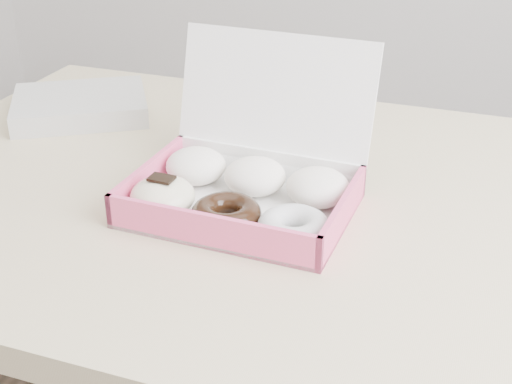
% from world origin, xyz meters
% --- Properties ---
extents(table, '(1.20, 0.80, 0.75)m').
position_xyz_m(table, '(0.00, 0.00, 0.67)').
color(table, tan).
rests_on(table, ground).
extents(donut_box, '(0.29, 0.26, 0.20)m').
position_xyz_m(donut_box, '(-0.04, -0.05, 0.78)').
color(donut_box, white).
rests_on(donut_box, table).
extents(newspapers, '(0.28, 0.27, 0.04)m').
position_xyz_m(newspapers, '(-0.42, 0.16, 0.77)').
color(newspapers, beige).
rests_on(newspapers, table).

